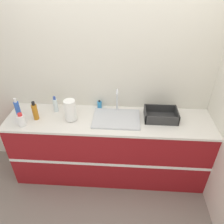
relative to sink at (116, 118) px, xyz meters
name	(u,v)px	position (x,y,z in m)	size (l,w,h in m)	color
ground_plane	(108,188)	(-0.08, -0.29, -0.93)	(12.00, 12.00, 0.00)	slate
wall_back	(111,78)	(-0.08, 0.31, 0.37)	(4.83, 0.06, 2.60)	beige
counter_cabinet	(110,147)	(-0.08, -0.01, -0.47)	(2.45, 0.59, 0.91)	maroon
sink	(116,118)	(0.00, 0.00, 0.00)	(0.55, 0.40, 0.31)	silver
paper_towel_roll	(70,110)	(-0.53, -0.05, 0.11)	(0.13, 0.13, 0.26)	#4C4C51
dish_rack	(161,116)	(0.52, 0.04, 0.02)	(0.38, 0.27, 0.12)	#2D2D2D
bottle_clear	(55,105)	(-0.75, 0.12, 0.07)	(0.06, 0.06, 0.20)	silver
bottle_blue	(18,110)	(-1.14, -0.06, 0.10)	(0.06, 0.06, 0.27)	#2D56B7
bottle_amber	(35,111)	(-0.94, -0.06, 0.08)	(0.06, 0.06, 0.23)	#B26B19
bottle_white_spray	(21,120)	(-1.05, -0.19, 0.05)	(0.09, 0.09, 0.16)	white
soap_dispenser	(100,105)	(-0.22, 0.23, 0.03)	(0.05, 0.05, 0.11)	#338CCC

